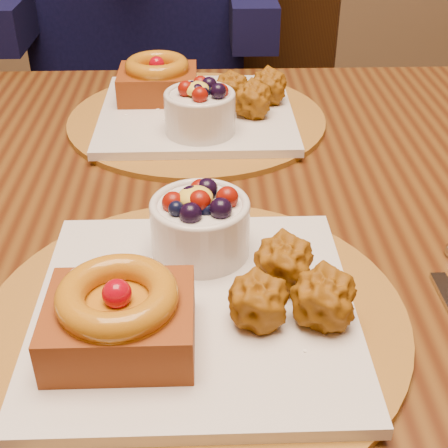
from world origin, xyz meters
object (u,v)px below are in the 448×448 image
at_px(place_setting_far, 194,105).
at_px(place_setting_near, 191,292).
at_px(chair_far, 240,135).
at_px(dining_table, 198,249).

bearing_deg(place_setting_far, place_setting_near, -90.01).
height_order(place_setting_near, place_setting_far, same).
distance_m(place_setting_far, chair_far, 0.66).
distance_m(place_setting_near, chair_far, 1.05).
relative_size(dining_table, place_setting_far, 4.21).
distance_m(dining_table, chair_far, 0.82).
xyz_separation_m(place_setting_near, place_setting_far, (0.00, 0.43, -0.00)).
height_order(dining_table, place_setting_far, place_setting_far).
bearing_deg(place_setting_near, chair_far, 84.04).
bearing_deg(dining_table, chair_far, 82.67).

